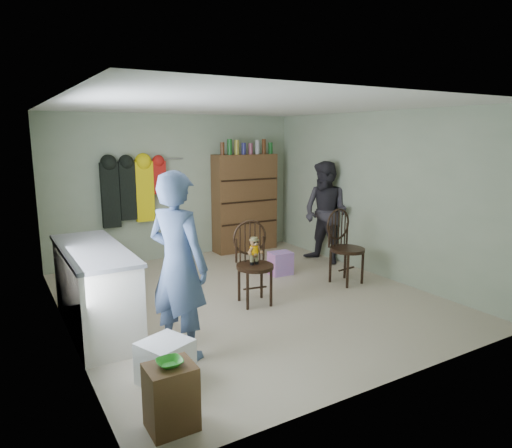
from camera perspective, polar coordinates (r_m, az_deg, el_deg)
ground_plane at (r=6.21m, az=-1.06°, el=-9.17°), size 5.00×5.00×0.00m
room_walls at (r=6.32m, az=-3.50°, el=5.87°), size 5.00×5.00×5.00m
counter at (r=5.42m, az=-19.48°, el=-7.62°), size 0.64×1.86×0.94m
stool at (r=3.65m, az=-10.58°, el=-20.49°), size 0.35×0.30×0.50m
bowl at (r=3.51m, az=-10.74°, el=-16.68°), size 0.19×0.19×0.05m
plastic_tub at (r=4.26m, az=-11.26°, el=-16.52°), size 0.51×0.50×0.38m
chair_front at (r=5.87m, az=-0.34°, el=-4.27°), size 0.55×0.55×1.07m
chair_far at (r=6.80m, az=10.95°, el=-2.42°), size 0.54×0.54×1.09m
striped_bag at (r=7.16m, az=3.08°, el=-4.92°), size 0.35×0.28×0.36m
person_left at (r=4.45m, az=-9.70°, el=-5.17°), size 0.70×0.80×1.83m
person_right at (r=7.77m, az=8.71°, el=1.41°), size 0.83×0.97×1.72m
dresser at (r=8.53m, az=-1.41°, el=2.76°), size 1.20×0.39×2.08m
coat_rack at (r=7.78m, az=-15.24°, el=4.05°), size 1.42×0.12×1.09m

